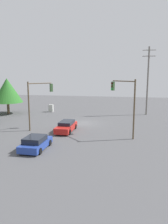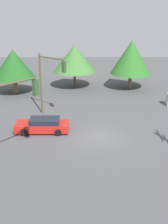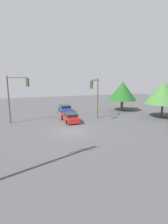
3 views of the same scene
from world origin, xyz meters
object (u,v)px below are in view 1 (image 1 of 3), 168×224
sedan_red (66,126)px  traffic_signal_main (38,97)px  traffic_signal_cross (125,98)px  sedan_blue (36,143)px  electrical_cabinet (51,108)px

sedan_red → traffic_signal_main: size_ratio=0.76×
traffic_signal_main → traffic_signal_cross: size_ratio=0.94×
sedan_red → traffic_signal_cross: 8.23m
sedan_blue → sedan_red: bearing=82.0°
sedan_blue → traffic_signal_cross: 11.00m
sedan_red → sedan_blue: 7.17m
traffic_signal_main → traffic_signal_cross: 11.09m
sedan_blue → traffic_signal_main: traffic_signal_main is taller
sedan_red → traffic_signal_cross: (-7.21, 0.89, 3.86)m
sedan_blue → traffic_signal_cross: bearing=37.1°
sedan_blue → traffic_signal_main: bearing=110.6°
traffic_signal_cross → electrical_cabinet: bearing=-2.2°
traffic_signal_cross → sedan_blue: bearing=80.2°
sedan_red → traffic_signal_cross: bearing=173.0°
traffic_signal_main → traffic_signal_cross: traffic_signal_cross is taller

